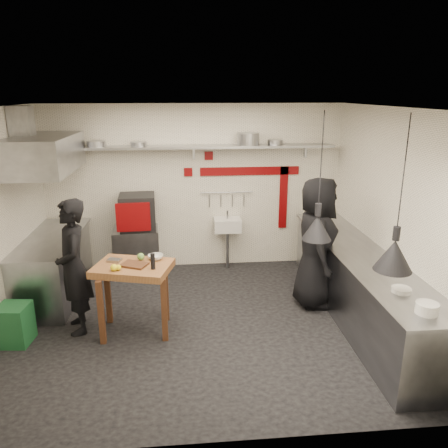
{
  "coord_description": "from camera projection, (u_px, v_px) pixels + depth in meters",
  "views": [
    {
      "loc": [
        -0.17,
        -5.23,
        2.98
      ],
      "look_at": [
        0.34,
        0.3,
        1.29
      ],
      "focal_mm": 35.0,
      "sensor_mm": 36.0,
      "label": 1
    }
  ],
  "objects": [
    {
      "name": "floor",
      "position": [
        201.0,
        323.0,
        5.86
      ],
      "size": [
        5.0,
        5.0,
        0.0
      ],
      "primitive_type": "plane",
      "color": "black",
      "rests_on": "ground"
    },
    {
      "name": "ceiling",
      "position": [
        197.0,
        108.0,
        5.05
      ],
      "size": [
        5.0,
        5.0,
        0.0
      ],
      "primitive_type": "plane",
      "color": "beige",
      "rests_on": "floor"
    },
    {
      "name": "wall_back",
      "position": [
        194.0,
        188.0,
        7.46
      ],
      "size": [
        5.0,
        0.04,
        2.8
      ],
      "primitive_type": "cube",
      "color": "silver",
      "rests_on": "floor"
    },
    {
      "name": "wall_front",
      "position": [
        209.0,
        300.0,
        3.46
      ],
      "size": [
        5.0,
        0.04,
        2.8
      ],
      "primitive_type": "cube",
      "color": "silver",
      "rests_on": "floor"
    },
    {
      "name": "wall_right",
      "position": [
        391.0,
        218.0,
        5.68
      ],
      "size": [
        0.04,
        4.2,
        2.8
      ],
      "primitive_type": "cube",
      "color": "silver",
      "rests_on": "floor"
    },
    {
      "name": "red_band_horiz",
      "position": [
        250.0,
        171.0,
        7.44
      ],
      "size": [
        1.7,
        0.02,
        0.14
      ],
      "primitive_type": "cube",
      "color": "#670608",
      "rests_on": "wall_back"
    },
    {
      "name": "red_band_vert",
      "position": [
        283.0,
        198.0,
        7.63
      ],
      "size": [
        0.14,
        0.02,
        1.1
      ],
      "primitive_type": "cube",
      "color": "#670608",
      "rests_on": "wall_back"
    },
    {
      "name": "red_tile_a",
      "position": [
        209.0,
        156.0,
        7.3
      ],
      "size": [
        0.14,
        0.02,
        0.14
      ],
      "primitive_type": "cube",
      "color": "#670608",
      "rests_on": "wall_back"
    },
    {
      "name": "red_tile_b",
      "position": [
        188.0,
        172.0,
        7.35
      ],
      "size": [
        0.14,
        0.02,
        0.14
      ],
      "primitive_type": "cube",
      "color": "#670608",
      "rests_on": "wall_back"
    },
    {
      "name": "back_shelf",
      "position": [
        194.0,
        147.0,
        7.08
      ],
      "size": [
        4.6,
        0.34,
        0.04
      ],
      "primitive_type": "cube",
      "color": "gray",
      "rests_on": "wall_back"
    },
    {
      "name": "shelf_bracket_left",
      "position": [
        77.0,
        153.0,
        7.08
      ],
      "size": [
        0.04,
        0.06,
        0.24
      ],
      "primitive_type": "cube",
      "color": "gray",
      "rests_on": "wall_back"
    },
    {
      "name": "shelf_bracket_mid",
      "position": [
        194.0,
        152.0,
        7.25
      ],
      "size": [
        0.04,
        0.06,
        0.24
      ],
      "primitive_type": "cube",
      "color": "gray",
      "rests_on": "wall_back"
    },
    {
      "name": "shelf_bracket_right",
      "position": [
        306.0,
        150.0,
        7.42
      ],
      "size": [
        0.04,
        0.06,
        0.24
      ],
      "primitive_type": "cube",
      "color": "gray",
      "rests_on": "wall_back"
    },
    {
      "name": "pan_far_left",
      "position": [
        96.0,
        144.0,
        6.92
      ],
      "size": [
        0.38,
        0.38,
        0.09
      ],
      "primitive_type": "cylinder",
      "rotation": [
        0.0,
        0.0,
        -0.42
      ],
      "color": "gray",
      "rests_on": "back_shelf"
    },
    {
      "name": "pan_mid_left",
      "position": [
        139.0,
        144.0,
        6.98
      ],
      "size": [
        0.33,
        0.33,
        0.07
      ],
      "primitive_type": "cylinder",
      "rotation": [
        0.0,
        0.0,
        -0.36
      ],
      "color": "gray",
      "rests_on": "back_shelf"
    },
    {
      "name": "stock_pot",
      "position": [
        248.0,
        139.0,
        7.12
      ],
      "size": [
        0.46,
        0.46,
        0.2
      ],
      "primitive_type": "cylinder",
      "rotation": [
        0.0,
        0.0,
        -0.35
      ],
      "color": "gray",
      "rests_on": "back_shelf"
    },
    {
      "name": "pan_right",
      "position": [
        275.0,
        142.0,
        7.18
      ],
      "size": [
        0.32,
        0.32,
        0.08
      ],
      "primitive_type": "cylinder",
      "rotation": [
        0.0,
        0.0,
        -0.39
      ],
      "color": "gray",
      "rests_on": "back_shelf"
    },
    {
      "name": "oven_stand",
      "position": [
        137.0,
        250.0,
        7.39
      ],
      "size": [
        0.78,
        0.71,
        0.8
      ],
      "primitive_type": "cube",
      "rotation": [
        0.0,
        0.0,
        0.06
      ],
      "color": "gray",
      "rests_on": "floor"
    },
    {
      "name": "combi_oven",
      "position": [
        138.0,
        212.0,
        7.14
      ],
      "size": [
        0.6,
        0.56,
        0.58
      ],
      "primitive_type": "cube",
      "rotation": [
        0.0,
        0.0,
        0.06
      ],
      "color": "black",
      "rests_on": "oven_stand"
    },
    {
      "name": "oven_door",
      "position": [
        133.0,
        217.0,
        6.85
      ],
      "size": [
        0.53,
        0.06,
        0.46
      ],
      "primitive_type": "cube",
      "rotation": [
        0.0,
        0.0,
        0.06
      ],
      "color": "#670608",
      "rests_on": "combi_oven"
    },
    {
      "name": "oven_glass",
      "position": [
        135.0,
        216.0,
        6.9
      ],
      "size": [
        0.32,
        0.03,
        0.34
      ],
      "primitive_type": "cube",
      "rotation": [
        0.0,
        0.0,
        0.06
      ],
      "color": "black",
      "rests_on": "oven_door"
    },
    {
      "name": "hand_sink",
      "position": [
        227.0,
        225.0,
        7.52
      ],
      "size": [
        0.46,
        0.34,
        0.22
      ],
      "primitive_type": "cube",
      "color": "silver",
      "rests_on": "wall_back"
    },
    {
      "name": "sink_tap",
      "position": [
        227.0,
        215.0,
        7.46
      ],
      "size": [
        0.03,
        0.03,
        0.14
      ],
      "primitive_type": "cylinder",
      "color": "gray",
      "rests_on": "hand_sink"
    },
    {
      "name": "sink_drain",
      "position": [
        228.0,
        250.0,
        7.61
      ],
      "size": [
        0.06,
        0.06,
        0.66
      ],
      "primitive_type": "cylinder",
      "color": "gray",
      "rests_on": "floor"
    },
    {
      "name": "utensil_rail",
      "position": [
        227.0,
        192.0,
        7.49
      ],
      "size": [
        0.9,
        0.02,
        0.02
      ],
      "primitive_type": "cylinder",
      "rotation": [
        0.0,
        1.57,
        0.0
      ],
      "color": "gray",
      "rests_on": "wall_back"
    },
    {
      "name": "counter_right",
      "position": [
        358.0,
        286.0,
        5.92
      ],
      "size": [
        0.7,
        3.8,
        0.9
      ],
      "primitive_type": "cube",
      "color": "gray",
      "rests_on": "floor"
    },
    {
      "name": "counter_right_top",
      "position": [
        362.0,
        254.0,
        5.79
      ],
      "size": [
        0.76,
        3.9,
        0.03
      ],
      "primitive_type": "cube",
      "color": "gray",
      "rests_on": "counter_right"
    },
    {
      "name": "plate_stack",
      "position": [
        427.0,
        308.0,
        4.19
      ],
      "size": [
        0.28,
        0.28,
        0.11
      ],
      "primitive_type": "cylinder",
      "rotation": [
        0.0,
        0.0,
        -0.35
      ],
      "color": "silver",
      "rests_on": "counter_right_top"
    },
    {
      "name": "small_bowl_right",
      "position": [
        401.0,
        290.0,
        4.64
      ],
      "size": [
        0.26,
        0.26,
        0.05
      ],
      "primitive_type": "cylinder",
      "rotation": [
        0.0,
        0.0,
        -0.34
      ],
      "color": "silver",
      "rests_on": "counter_right_top"
    },
    {
      "name": "counter_left",
      "position": [
        54.0,
        268.0,
        6.54
      ],
      "size": [
        0.7,
        1.9,
        0.9
      ],
      "primitive_type": "cube",
      "color": "gray",
      "rests_on": "floor"
    },
    {
      "name": "counter_left_top",
      "position": [
        51.0,
        238.0,
        6.41
      ],
      "size": [
        0.76,
        2.0,
        0.03
      ],
      "primitive_type": "cube",
      "color": "gray",
      "rests_on": "counter_left"
    },
    {
      "name": "extractor_hood",
      "position": [
        44.0,
        154.0,
        6.05
      ],
      "size": [
        0.78,
        1.6,
        0.5
      ],
      "primitive_type": "cube",
      "color": "gray",
      "rests_on": "ceiling"
    },
    {
      "name": "hood_duct",
      "position": [
        22.0,
        125.0,
        5.91
      ],
      "size": [
        0.28,
        0.28,
        0.5
      ],
      "primitive_type": "cube",
      "color": "gray",
      "rests_on": "ceiling"
    },
    {
      "name": "green_bin",
      "position": [
        15.0,
        324.0,
        5.34
      ],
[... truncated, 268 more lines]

